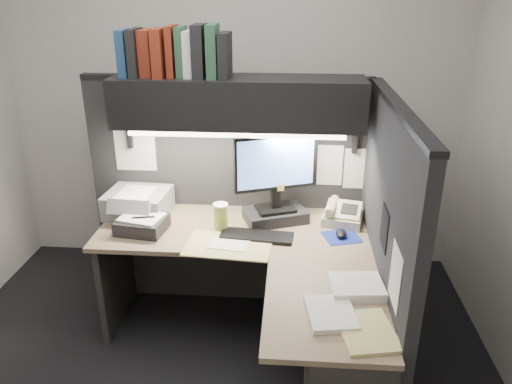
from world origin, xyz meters
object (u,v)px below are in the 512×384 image
(keyboard, at_px, (257,236))
(telephone, at_px, (343,215))
(desk, at_px, (280,322))
(overhead_shelf, at_px, (238,102))
(coffee_cup, at_px, (221,218))
(monitor, at_px, (276,188))
(printer, at_px, (138,203))
(notebook_stack, at_px, (142,224))

(keyboard, relative_size, telephone, 1.74)
(desk, relative_size, telephone, 6.64)
(overhead_shelf, xyz_separation_m, coffee_cup, (-0.09, -0.22, -0.69))
(overhead_shelf, height_order, monitor, overhead_shelf)
(printer, bearing_deg, notebook_stack, -64.48)
(monitor, distance_m, telephone, 0.48)
(telephone, height_order, coffee_cup, coffee_cup)
(printer, bearing_deg, desk, -31.87)
(keyboard, xyz_separation_m, notebook_stack, (-0.73, 0.04, 0.03))
(desk, height_order, monitor, monitor)
(coffee_cup, bearing_deg, monitor, 24.60)
(monitor, distance_m, coffee_cup, 0.40)
(desk, height_order, keyboard, keyboard)
(overhead_shelf, distance_m, coffee_cup, 0.73)
(desk, distance_m, telephone, 0.87)
(telephone, relative_size, notebook_stack, 0.88)
(desk, xyz_separation_m, overhead_shelf, (-0.30, 0.75, 1.06))
(notebook_stack, bearing_deg, coffee_cup, 5.98)
(keyboard, relative_size, notebook_stack, 1.53)
(keyboard, distance_m, notebook_stack, 0.73)
(desk, distance_m, overhead_shelf, 1.33)
(desk, relative_size, keyboard, 3.81)
(desk, relative_size, coffee_cup, 10.13)
(keyboard, bearing_deg, monitor, 72.86)
(coffee_cup, relative_size, notebook_stack, 0.58)
(coffee_cup, xyz_separation_m, notebook_stack, (-0.49, -0.05, -0.04))
(telephone, bearing_deg, printer, -168.18)
(overhead_shelf, distance_m, keyboard, 0.83)
(telephone, relative_size, coffee_cup, 1.53)
(overhead_shelf, distance_m, printer, 0.97)
(desk, bearing_deg, coffee_cup, 126.71)
(desk, bearing_deg, notebook_stack, 151.72)
(overhead_shelf, bearing_deg, telephone, -4.15)
(telephone, xyz_separation_m, notebook_stack, (-1.27, -0.23, -0.01))
(desk, xyz_separation_m, telephone, (0.38, 0.70, 0.34))
(telephone, bearing_deg, coffee_cup, -154.58)
(monitor, height_order, coffee_cup, monitor)
(keyboard, xyz_separation_m, coffee_cup, (-0.23, 0.09, 0.07))
(monitor, relative_size, coffee_cup, 3.50)
(telephone, height_order, printer, printer)
(desk, xyz_separation_m, monitor, (-0.06, 0.68, 0.52))
(desk, height_order, notebook_stack, notebook_stack)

